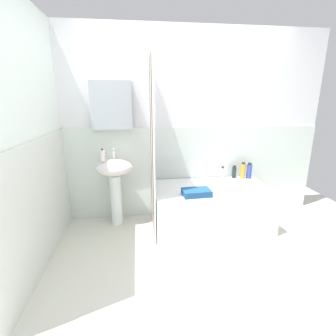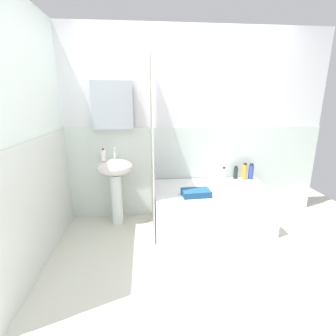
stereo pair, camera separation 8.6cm
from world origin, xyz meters
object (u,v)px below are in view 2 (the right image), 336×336
Objects in this scene: sink at (115,177)px; bathtub at (211,207)px; lotion_bottle at (251,172)px; conditioner_bottle at (236,173)px; shampoo_bottle at (244,172)px; towel_folded at (196,193)px; body_wash_bottle at (224,173)px; soap_dispenser at (103,155)px.

bathtub is (1.17, -0.18, -0.36)m from sink.
lotion_bottle reaches higher than bathtub.
conditioner_bottle is at bearing 170.23° from lotion_bottle.
bathtub is 0.61m from conditioner_bottle.
lotion_bottle is at bearing 2.82° from shampoo_bottle.
shampoo_bottle reaches higher than conditioner_bottle.
towel_folded reaches higher than bathtub.
conditioner_bottle reaches higher than towel_folded.
bathtub is 0.51m from body_wash_bottle.
soap_dispenser reaches higher than conditioner_bottle.
soap_dispenser is 0.11× the size of bathtub.
body_wash_bottle is at bearing 51.78° from bathtub.
lotion_bottle is 0.20m from conditioner_bottle.
sink is 1.02m from towel_folded.
shampoo_bottle is (1.68, 0.09, -0.00)m from sink.
shampoo_bottle is at bearing -20.17° from conditioner_bottle.
shampoo_bottle is (1.80, 0.13, -0.29)m from soap_dispenser.
bathtub is 4.53× the size of towel_folded.
shampoo_bottle is at bearing -177.18° from lotion_bottle.
body_wash_bottle is 0.73m from towel_folded.
lotion_bottle reaches higher than towel_folded.
soap_dispenser is at bearing -161.67° from sink.
bathtub is at bearing -155.19° from lotion_bottle.
bathtub is 8.08× the size of conditioner_bottle.
lotion_bottle is 1.00m from towel_folded.
towel_folded is (-0.85, -0.52, -0.07)m from lotion_bottle.
body_wash_bottle is (1.53, 0.16, -0.32)m from soap_dispenser.
soap_dispenser is 0.66× the size of shampoo_bottle.
sink is 0.60× the size of bathtub.
sink reaches higher than bathtub.
bathtub is at bearing -151.77° from shampoo_bottle.
towel_folded is (-0.65, -0.56, -0.05)m from conditioner_bottle.
towel_folded is (1.04, -0.39, -0.36)m from soap_dispenser.
bathtub is 0.68m from shampoo_bottle.
lotion_bottle is (1.89, 0.14, -0.30)m from soap_dispenser.
body_wash_bottle is at bearing 176.40° from lotion_bottle.
conditioner_bottle is 0.86m from towel_folded.
shampoo_bottle is 0.28m from body_wash_bottle.
lotion_bottle is 0.37m from body_wash_bottle.
sink reaches higher than conditioner_bottle.
sink is 2.73× the size of towel_folded.
body_wash_bottle is at bearing -176.31° from conditioner_bottle.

